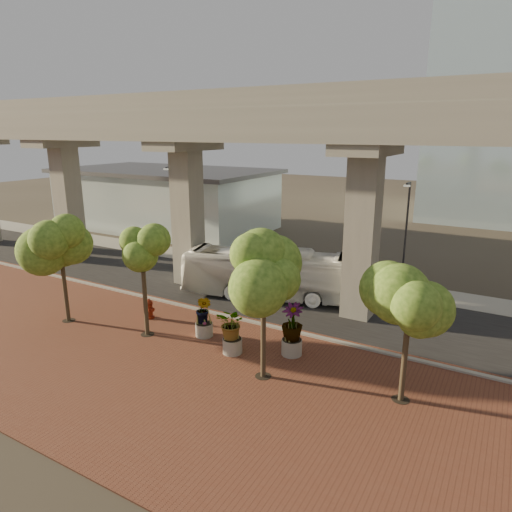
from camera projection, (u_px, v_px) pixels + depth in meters
The scene contains 18 objects.
ground at pixel (249, 307), 27.35m from camera, with size 160.00×160.00×0.00m, color #383229.
brick_plaza at pixel (160, 364), 20.65m from camera, with size 70.00×13.00×0.06m, color brown.
asphalt_road at pixel (265, 297), 29.02m from camera, with size 90.00×8.00×0.04m, color black.
curb_strip at pixel (231, 317), 25.66m from camera, with size 70.00×0.25×0.16m, color gray.
far_sidewalk at pixel (301, 274), 33.62m from camera, with size 90.00×3.00×0.06m, color gray.
transit_viaduct at pixel (266, 182), 27.10m from camera, with size 72.00×5.60×12.40m.
station_pavilion at pixel (166, 198), 49.48m from camera, with size 23.00×13.00×6.30m.
transit_bus at pixel (269, 274), 28.57m from camera, with size 2.60×11.05×3.08m, color white.
fire_hydrant at pixel (149, 309), 25.50m from camera, with size 0.57×0.51×1.14m.
planter_front at pixel (232, 326), 21.27m from camera, with size 2.05×2.05×2.26m.
planter_right at pixel (292, 324), 21.06m from camera, with size 2.36×2.36×2.52m.
planter_left at pixel (204, 312), 23.06m from camera, with size 1.98×1.98×2.18m.
street_tree_far_west at pixel (59, 239), 24.05m from camera, with size 3.96×3.96×6.49m.
street_tree_near_west at pixel (142, 254), 22.43m from camera, with size 3.27×3.27×5.84m.
street_tree_near_east at pixel (264, 275), 18.34m from camera, with size 3.49×3.49×6.17m.
street_tree_far_east at pixel (410, 304), 16.78m from camera, with size 3.53×3.53×5.64m.
streetlamp_west at pixel (175, 206), 36.61m from camera, with size 0.37×1.09×7.50m.
streetlamp_east at pixel (406, 231), 28.22m from camera, with size 0.36×1.05×7.22m.
Camera 1 is at (13.06, -21.98, 10.21)m, focal length 32.00 mm.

